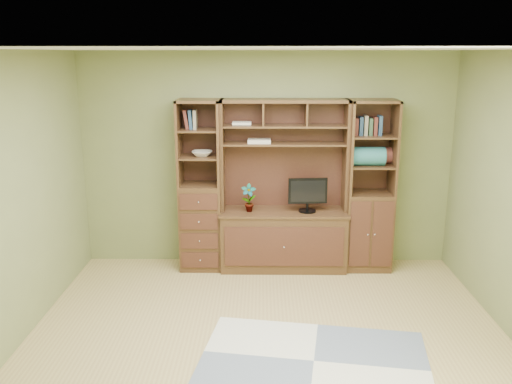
{
  "coord_description": "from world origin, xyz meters",
  "views": [
    {
      "loc": [
        -0.06,
        -4.51,
        2.57
      ],
      "look_at": [
        -0.12,
        1.2,
        1.1
      ],
      "focal_mm": 38.0,
      "sensor_mm": 36.0,
      "label": 1
    }
  ],
  "objects_px": {
    "center_hutch": "(284,187)",
    "right_tower": "(370,186)",
    "left_tower": "(200,186)",
    "monitor": "(308,189)"
  },
  "relations": [
    {
      "from": "center_hutch",
      "to": "left_tower",
      "type": "bearing_deg",
      "value": 177.71
    },
    {
      "from": "right_tower",
      "to": "monitor",
      "type": "bearing_deg",
      "value": -174.25
    },
    {
      "from": "center_hutch",
      "to": "right_tower",
      "type": "bearing_deg",
      "value": 2.23
    },
    {
      "from": "left_tower",
      "to": "right_tower",
      "type": "distance_m",
      "value": 2.02
    },
    {
      "from": "center_hutch",
      "to": "monitor",
      "type": "relative_size",
      "value": 3.62
    },
    {
      "from": "center_hutch",
      "to": "right_tower",
      "type": "height_order",
      "value": "same"
    },
    {
      "from": "left_tower",
      "to": "center_hutch",
      "type": "bearing_deg",
      "value": -2.29
    },
    {
      "from": "left_tower",
      "to": "right_tower",
      "type": "relative_size",
      "value": 1.0
    },
    {
      "from": "right_tower",
      "to": "monitor",
      "type": "height_order",
      "value": "right_tower"
    },
    {
      "from": "center_hutch",
      "to": "right_tower",
      "type": "xyz_separation_m",
      "value": [
        1.02,
        0.04,
        0.0
      ]
    }
  ]
}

